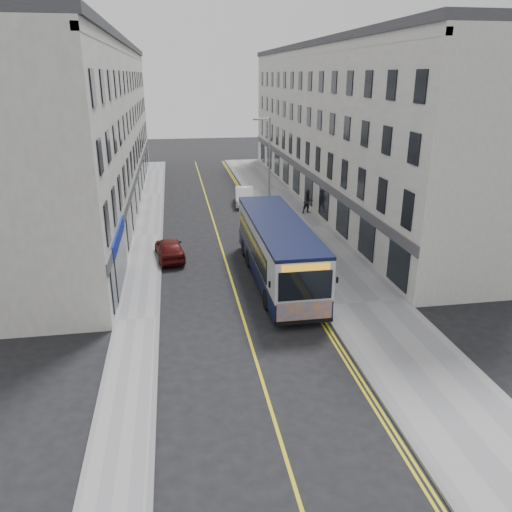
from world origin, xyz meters
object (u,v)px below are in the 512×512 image
object	(u,v)px
streetlamp	(268,167)
pedestrian_near	(281,215)
car_white	(244,196)
car_maroon	(170,248)
bicycle	(314,261)
city_bus	(278,248)
pedestrian_far	(308,202)

from	to	relation	value
streetlamp	pedestrian_near	size ratio (longest dim) A/B	4.06
car_white	car_maroon	bearing A→B (deg)	-110.18
car_maroon	bicycle	bearing A→B (deg)	149.33
city_bus	pedestrian_near	size ratio (longest dim) A/B	6.05
city_bus	pedestrian_far	bearing A→B (deg)	68.22
bicycle	pedestrian_near	world-z (taller)	pedestrian_near
pedestrian_far	car_white	xyz separation A→B (m)	(-4.68, 4.24, -0.34)
pedestrian_near	pedestrian_far	bearing A→B (deg)	48.30
streetlamp	pedestrian_far	world-z (taller)	streetlamp
city_bus	car_maroon	size ratio (longest dim) A/B	2.96
bicycle	car_white	xyz separation A→B (m)	(-1.69, 16.75, 0.06)
city_bus	car_white	bearing A→B (deg)	87.85
pedestrian_far	car_maroon	distance (m)	14.33
city_bus	car_maroon	bearing A→B (deg)	142.80
streetlamp	city_bus	world-z (taller)	streetlamp
bicycle	car_white	distance (m)	16.84
city_bus	car_maroon	xyz separation A→B (m)	(-5.94, 4.51, -1.21)
pedestrian_far	bicycle	bearing A→B (deg)	-117.82
city_bus	pedestrian_far	size ratio (longest dim) A/B	6.17
city_bus	bicycle	size ratio (longest dim) A/B	5.56
bicycle	car_white	bearing A→B (deg)	-16.58
streetlamp	car_white	bearing A→B (deg)	98.96
pedestrian_near	bicycle	bearing A→B (deg)	-91.53
streetlamp	pedestrian_far	xyz separation A→B (m)	(3.71, 1.91, -3.30)
pedestrian_far	city_bus	bearing A→B (deg)	-126.20
streetlamp	pedestrian_far	distance (m)	5.32
city_bus	pedestrian_far	world-z (taller)	city_bus
pedestrian_far	car_white	size ratio (longest dim) A/B	0.43
city_bus	pedestrian_near	bearing A→B (deg)	76.66
bicycle	pedestrian_far	size ratio (longest dim) A/B	1.11
city_bus	car_white	xyz separation A→B (m)	(0.66, 17.59, -1.15)
pedestrian_near	city_bus	bearing A→B (deg)	-105.17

